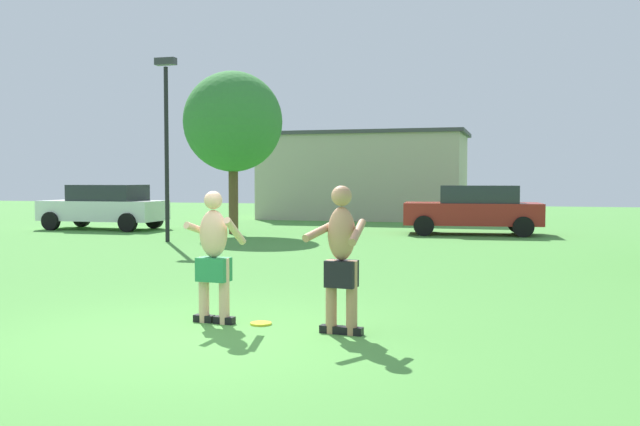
{
  "coord_description": "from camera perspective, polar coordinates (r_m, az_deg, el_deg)",
  "views": [
    {
      "loc": [
        3.46,
        -7.07,
        1.79
      ],
      "look_at": [
        0.69,
        2.63,
        1.29
      ],
      "focal_mm": 38.81,
      "sensor_mm": 36.0,
      "label": 1
    }
  ],
  "objects": [
    {
      "name": "ground_plane",
      "position": [
        8.07,
        -10.05,
        -10.04
      ],
      "size": [
        80.0,
        80.0,
        0.0
      ],
      "primitive_type": "plane",
      "color": "#4C8E3D"
    },
    {
      "name": "player_near",
      "position": [
        8.67,
        -8.74,
        -3.33
      ],
      "size": [
        0.65,
        0.59,
        1.64
      ],
      "color": "black",
      "rests_on": "ground_plane"
    },
    {
      "name": "player_in_black",
      "position": [
        7.95,
        1.76,
        -3.57
      ],
      "size": [
        0.64,
        0.63,
        1.72
      ],
      "color": "black",
      "rests_on": "ground_plane"
    },
    {
      "name": "frisbee",
      "position": [
        8.63,
        -4.89,
        -9.07
      ],
      "size": [
        0.26,
        0.26,
        0.03
      ],
      "primitive_type": "cylinder",
      "color": "yellow",
      "rests_on": "ground_plane"
    },
    {
      "name": "car_white_near_post",
      "position": [
        25.62,
        -17.34,
        0.55
      ],
      "size": [
        4.31,
        2.05,
        1.58
      ],
      "color": "white",
      "rests_on": "ground_plane"
    },
    {
      "name": "car_red_far_end",
      "position": [
        22.77,
        12.56,
        0.34
      ],
      "size": [
        4.46,
        2.37,
        1.58
      ],
      "color": "maroon",
      "rests_on": "ground_plane"
    },
    {
      "name": "lamp_post",
      "position": [
        20.12,
        -12.55,
        6.85
      ],
      "size": [
        0.6,
        0.24,
        5.19
      ],
      "color": "black",
      "rests_on": "ground_plane"
    },
    {
      "name": "outbuilding_behind_lot",
      "position": [
        31.22,
        3.67,
        3.09
      ],
      "size": [
        9.13,
        4.78,
        3.85
      ],
      "color": "#B2A893",
      "rests_on": "ground_plane"
    },
    {
      "name": "tree_left_field",
      "position": [
        22.7,
        -7.19,
        7.44
      ],
      "size": [
        3.2,
        3.2,
        5.26
      ],
      "color": "brown",
      "rests_on": "ground_plane"
    }
  ]
}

